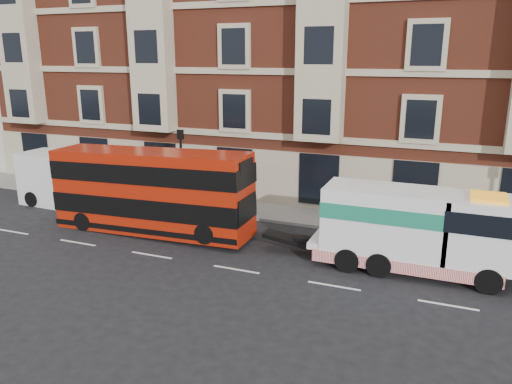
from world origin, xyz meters
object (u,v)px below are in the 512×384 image
Objects in this scene: double_decker_bus at (151,190)px; pedestrian at (109,184)px; box_van at (69,180)px; tow_truck at (414,229)px.

pedestrian is at bearing 145.55° from double_decker_bus.
box_van is at bearing -91.75° from pedestrian.
tow_truck is at bearing 29.41° from pedestrian.
pedestrian is at bearing 48.58° from box_van.
tow_truck is 17.93m from pedestrian.
tow_truck is 19.13m from box_van.
double_decker_bus is 6.72m from pedestrian.
pedestrian is at bearing 167.92° from tow_truck.
box_van is at bearing 173.47° from tow_truck.
double_decker_bus is 1.25× the size of tow_truck.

